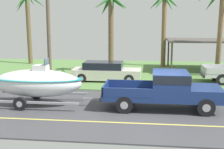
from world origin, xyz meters
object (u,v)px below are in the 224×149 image
pickup_truck_towing (169,88)px  palm_tree_far_left (221,5)px  parked_sedan_near (106,72)px  carport_awning (205,41)px  utility_pole (49,30)px  palm_tree_near_right (164,13)px  boat_on_trailer (37,83)px  palm_tree_mid (28,12)px  palm_tree_near_left (111,14)px

pickup_truck_towing → palm_tree_far_left: size_ratio=0.84×
parked_sedan_near → carport_awning: 9.55m
carport_awning → utility_pole: size_ratio=0.89×
palm_tree_near_right → palm_tree_far_left: bearing=-51.7°
palm_tree_near_right → utility_pole: size_ratio=0.97×
carport_awning → utility_pole: (-11.06, -7.30, 1.11)m
pickup_truck_towing → parked_sedan_near: (-3.99, 6.46, -0.35)m
pickup_truck_towing → boat_on_trailer: (-6.61, -0.00, 0.11)m
boat_on_trailer → palm_tree_near_right: size_ratio=0.86×
boat_on_trailer → parked_sedan_near: (2.62, 6.46, -0.46)m
boat_on_trailer → carport_awning: bearing=49.2°
boat_on_trailer → palm_tree_far_left: size_ratio=0.84×
palm_tree_mid → utility_pole: (5.17, -9.50, -1.36)m
parked_sedan_near → palm_tree_near_left: palm_tree_near_left is taller
palm_tree_near_right → palm_tree_mid: bearing=178.8°
parked_sedan_near → palm_tree_near_right: bearing=59.8°
palm_tree_near_right → pickup_truck_towing: bearing=-91.2°
palm_tree_far_left → utility_pole: utility_pole is taller
palm_tree_near_right → palm_tree_mid: (-12.88, 0.28, 0.09)m
boat_on_trailer → parked_sedan_near: boat_on_trailer is taller
pickup_truck_towing → palm_tree_far_left: 10.75m
parked_sedan_near → palm_tree_mid: size_ratio=0.67×
pickup_truck_towing → palm_tree_near_right: palm_tree_near_right is taller
pickup_truck_towing → boat_on_trailer: size_ratio=0.99×
utility_pole → palm_tree_near_right: bearing=50.1°
boat_on_trailer → parked_sedan_near: 6.98m
pickup_truck_towing → palm_tree_near_left: palm_tree_near_left is taller
palm_tree_near_right → utility_pole: bearing=-129.9°
carport_awning → palm_tree_near_right: palm_tree_near_right is taller
palm_tree_near_right → boat_on_trailer: bearing=-116.5°
parked_sedan_near → carport_awning: bearing=35.4°
carport_awning → palm_tree_far_left: palm_tree_far_left is taller
parked_sedan_near → palm_tree_near_right: 9.51m
boat_on_trailer → pickup_truck_towing: bearing=0.0°
boat_on_trailer → palm_tree_near_right: (6.89, 13.81, 3.78)m
carport_awning → palm_tree_far_left: bearing=-80.5°
palm_tree_near_left → palm_tree_near_right: 5.88m
parked_sedan_near → palm_tree_near_right: palm_tree_near_right is taller
pickup_truck_towing → palm_tree_near_left: 11.22m
parked_sedan_near → palm_tree_mid: bearing=138.4°
palm_tree_far_left → palm_tree_mid: bearing=162.9°
palm_tree_near_left → palm_tree_far_left: bearing=-6.0°
utility_pole → parked_sedan_near: bearing=28.6°
palm_tree_near_right → palm_tree_near_left: bearing=-137.0°
palm_tree_mid → palm_tree_far_left: 17.50m
boat_on_trailer → carport_awning: carport_awning is taller
boat_on_trailer → palm_tree_near_left: (2.59, 9.80, 3.59)m
pickup_truck_towing → palm_tree_near_right: size_ratio=0.85×
palm_tree_mid → utility_pole: 10.90m
pickup_truck_towing → palm_tree_near_right: bearing=88.8°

